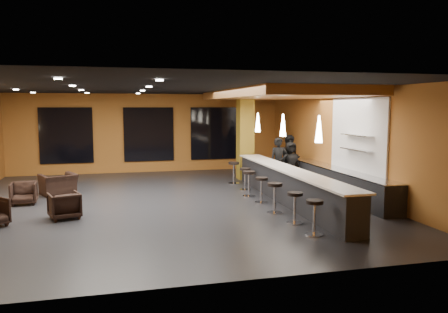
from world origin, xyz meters
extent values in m
cube|color=black|center=(0.00, 0.00, -0.05)|extent=(12.00, 13.00, 0.10)
cube|color=black|center=(0.00, 0.00, 3.55)|extent=(12.00, 13.00, 0.10)
cube|color=#9C5C23|center=(0.00, 6.55, 1.75)|extent=(12.00, 0.10, 3.50)
cube|color=#9C5C23|center=(0.00, -6.55, 1.75)|extent=(12.00, 0.10, 3.50)
cube|color=#9C5C23|center=(6.05, 0.00, 1.75)|extent=(0.10, 13.00, 3.50)
cube|color=#A0632E|center=(4.00, 1.00, 3.36)|extent=(3.60, 8.00, 0.28)
cube|color=black|center=(-3.50, 6.44, 1.70)|extent=(2.20, 0.06, 2.40)
cube|color=black|center=(0.00, 6.44, 1.70)|extent=(2.20, 0.06, 2.40)
cube|color=black|center=(3.00, 6.44, 1.70)|extent=(2.20, 0.06, 2.40)
cube|color=white|center=(5.96, -1.00, 2.00)|extent=(0.06, 3.20, 2.40)
cube|color=black|center=(3.65, -1.00, 0.50)|extent=(0.60, 8.00, 1.00)
cube|color=white|center=(3.65, -1.00, 1.02)|extent=(0.78, 8.10, 0.05)
cube|color=black|center=(5.65, -0.50, 0.43)|extent=(0.70, 6.00, 0.86)
cube|color=silver|center=(5.65, -0.50, 0.89)|extent=(0.72, 6.00, 0.03)
cube|color=silver|center=(5.82, -1.20, 1.60)|extent=(0.30, 1.50, 0.03)
cube|color=silver|center=(5.82, -1.20, 2.05)|extent=(0.30, 1.50, 0.03)
cube|color=olive|center=(3.65, 3.60, 1.75)|extent=(0.60, 0.60, 3.50)
cone|color=white|center=(3.65, -3.00, 2.35)|extent=(0.20, 0.20, 0.70)
cone|color=white|center=(3.65, -0.50, 2.35)|extent=(0.20, 0.20, 0.70)
cone|color=white|center=(3.65, 2.00, 2.35)|extent=(0.20, 0.20, 0.70)
imported|color=black|center=(4.37, 1.69, 0.90)|extent=(0.72, 0.54, 1.80)
imported|color=black|center=(5.03, 2.18, 0.93)|extent=(1.09, 0.97, 1.85)
imported|color=black|center=(4.92, 1.89, 0.81)|extent=(0.84, 0.60, 1.62)
imported|color=black|center=(-2.79, -1.40, 0.35)|extent=(0.94, 0.95, 0.69)
imported|color=black|center=(-4.16, 0.67, 0.34)|extent=(0.78, 0.80, 0.68)
imported|color=black|center=(-3.34, 1.96, 0.35)|extent=(1.37, 1.30, 0.70)
cylinder|color=silver|center=(2.92, -4.36, 0.02)|extent=(0.41, 0.41, 0.03)
cylinder|color=silver|center=(2.92, -4.36, 0.38)|extent=(0.07, 0.07, 0.72)
cylinder|color=black|center=(2.92, -4.36, 0.77)|extent=(0.39, 0.39, 0.08)
cylinder|color=silver|center=(2.88, -3.32, 0.02)|extent=(0.40, 0.40, 0.03)
cylinder|color=silver|center=(2.88, -3.32, 0.37)|extent=(0.07, 0.07, 0.71)
cylinder|color=black|center=(2.88, -3.32, 0.76)|extent=(0.38, 0.38, 0.08)
cylinder|color=silver|center=(2.77, -2.20, 0.02)|extent=(0.43, 0.43, 0.03)
cylinder|color=silver|center=(2.77, -2.20, 0.40)|extent=(0.08, 0.08, 0.75)
cylinder|color=black|center=(2.77, -2.20, 0.81)|extent=(0.41, 0.41, 0.09)
cylinder|color=silver|center=(2.84, -0.86, 0.01)|extent=(0.40, 0.40, 0.03)
cylinder|color=silver|center=(2.84, -0.86, 0.37)|extent=(0.07, 0.07, 0.70)
cylinder|color=black|center=(2.84, -0.86, 0.75)|extent=(0.38, 0.38, 0.08)
cylinder|color=silver|center=(2.74, 0.11, 0.02)|extent=(0.43, 0.43, 0.03)
cylinder|color=silver|center=(2.74, 0.11, 0.39)|extent=(0.07, 0.07, 0.74)
cylinder|color=black|center=(2.74, 0.11, 0.80)|extent=(0.40, 0.40, 0.09)
cylinder|color=silver|center=(2.95, 1.23, 0.01)|extent=(0.40, 0.40, 0.03)
cylinder|color=silver|center=(2.95, 1.23, 0.37)|extent=(0.07, 0.07, 0.70)
cylinder|color=black|center=(2.95, 1.23, 0.75)|extent=(0.38, 0.38, 0.08)
cylinder|color=silver|center=(2.88, 2.54, 0.02)|extent=(0.43, 0.43, 0.03)
cylinder|color=silver|center=(2.88, 2.54, 0.39)|extent=(0.07, 0.07, 0.74)
cylinder|color=black|center=(2.88, 2.54, 0.80)|extent=(0.40, 0.40, 0.09)
camera|label=1|loc=(-1.40, -13.29, 2.91)|focal=35.00mm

